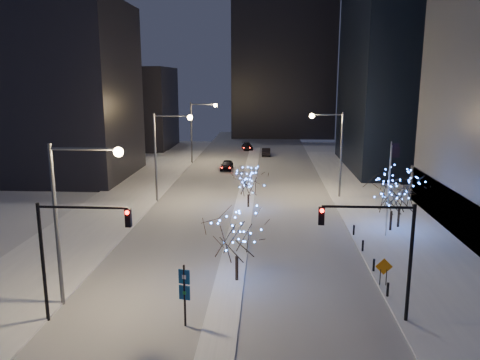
# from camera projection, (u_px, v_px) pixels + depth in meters

# --- Properties ---
(ground) EXTENTS (160.00, 160.00, 0.00)m
(ground) POSITION_uv_depth(u_px,v_px,m) (221.00, 326.00, 26.34)
(ground) COLOR white
(ground) RESTS_ON ground
(road) EXTENTS (20.00, 130.00, 0.02)m
(road) POSITION_uv_depth(u_px,v_px,m) (248.00, 187.00, 60.50)
(road) COLOR #AFB4BE
(road) RESTS_ON ground
(median) EXTENTS (2.00, 80.00, 0.15)m
(median) POSITION_uv_depth(u_px,v_px,m) (246.00, 196.00, 55.61)
(median) COLOR white
(median) RESTS_ON ground
(east_sidewalk) EXTENTS (10.00, 90.00, 0.15)m
(east_sidewalk) POSITION_uv_depth(u_px,v_px,m) (397.00, 223.00, 44.98)
(east_sidewalk) COLOR white
(east_sidewalk) RESTS_ON ground
(west_sidewalk) EXTENTS (8.00, 90.00, 0.15)m
(west_sidewalk) POSITION_uv_depth(u_px,v_px,m) (101.00, 218.00, 46.66)
(west_sidewalk) COLOR white
(west_sidewalk) RESTS_ON ground
(filler_west_near) EXTENTS (22.00, 18.00, 24.00)m
(filler_west_near) POSITION_uv_depth(u_px,v_px,m) (47.00, 91.00, 64.48)
(filler_west_near) COLOR black
(filler_west_near) RESTS_ON ground
(filler_west_far) EXTENTS (18.00, 16.00, 16.00)m
(filler_west_far) POSITION_uv_depth(u_px,v_px,m) (127.00, 108.00, 94.49)
(filler_west_far) COLOR black
(filler_west_far) RESTS_ON ground
(horizon_block) EXTENTS (24.00, 14.00, 42.00)m
(horizon_block) POSITION_uv_depth(u_px,v_px,m) (283.00, 48.00, 111.38)
(horizon_block) COLOR black
(horizon_block) RESTS_ON ground
(street_lamp_w_near) EXTENTS (4.40, 0.56, 10.00)m
(street_lamp_w_near) POSITION_uv_depth(u_px,v_px,m) (72.00, 203.00, 27.45)
(street_lamp_w_near) COLOR #595E66
(street_lamp_w_near) RESTS_ON ground
(street_lamp_w_mid) EXTENTS (4.40, 0.56, 10.00)m
(street_lamp_w_mid) POSITION_uv_depth(u_px,v_px,m) (164.00, 145.00, 51.85)
(street_lamp_w_mid) COLOR #595E66
(street_lamp_w_mid) RESTS_ON ground
(street_lamp_w_far) EXTENTS (4.40, 0.56, 10.00)m
(street_lamp_w_far) POSITION_uv_depth(u_px,v_px,m) (198.00, 124.00, 76.25)
(street_lamp_w_far) COLOR #595E66
(street_lamp_w_far) RESTS_ON ground
(street_lamp_east) EXTENTS (3.90, 0.56, 10.00)m
(street_lamp_east) POSITION_uv_depth(u_px,v_px,m) (334.00, 143.00, 53.69)
(street_lamp_east) COLOR #595E66
(street_lamp_east) RESTS_ON ground
(traffic_signal_west) EXTENTS (5.26, 0.43, 7.00)m
(traffic_signal_west) POSITION_uv_depth(u_px,v_px,m) (68.00, 243.00, 25.83)
(traffic_signal_west) COLOR black
(traffic_signal_west) RESTS_ON ground
(traffic_signal_east) EXTENTS (5.26, 0.43, 7.00)m
(traffic_signal_east) POSITION_uv_depth(u_px,v_px,m) (383.00, 243.00, 25.80)
(traffic_signal_east) COLOR black
(traffic_signal_east) RESTS_ON ground
(flagpoles) EXTENTS (1.35, 2.60, 8.00)m
(flagpoles) POSITION_uv_depth(u_px,v_px,m) (390.00, 181.00, 41.40)
(flagpoles) COLOR silver
(flagpoles) RESTS_ON east_sidewalk
(bollards) EXTENTS (0.16, 12.16, 0.90)m
(bollards) POSITION_uv_depth(u_px,v_px,m) (368.00, 255.00, 35.39)
(bollards) COLOR black
(bollards) RESTS_ON east_sidewalk
(car_near) EXTENTS (1.90, 4.44, 1.50)m
(car_near) POSITION_uv_depth(u_px,v_px,m) (227.00, 165.00, 71.76)
(car_near) COLOR black
(car_near) RESTS_ON ground
(car_mid) EXTENTS (1.54, 4.33, 1.42)m
(car_mid) POSITION_uv_depth(u_px,v_px,m) (266.00, 152.00, 85.31)
(car_mid) COLOR black
(car_mid) RESTS_ON ground
(car_far) EXTENTS (2.57, 4.82, 1.33)m
(car_far) POSITION_uv_depth(u_px,v_px,m) (247.00, 146.00, 92.49)
(car_far) COLOR black
(car_far) RESTS_ON ground
(holiday_tree_median_near) EXTENTS (4.14, 4.14, 5.05)m
(holiday_tree_median_near) POSITION_uv_depth(u_px,v_px,m) (237.00, 235.00, 31.38)
(holiday_tree_median_near) COLOR black
(holiday_tree_median_near) RESTS_ON median
(holiday_tree_median_far) EXTENTS (4.11, 4.11, 4.29)m
(holiday_tree_median_far) POSITION_uv_depth(u_px,v_px,m) (248.00, 182.00, 49.89)
(holiday_tree_median_far) COLOR black
(holiday_tree_median_far) RESTS_ON median
(holiday_tree_plaza_near) EXTENTS (6.04, 6.04, 5.53)m
(holiday_tree_plaza_near) POSITION_uv_depth(u_px,v_px,m) (393.00, 193.00, 41.95)
(holiday_tree_plaza_near) COLOR black
(holiday_tree_plaza_near) RESTS_ON east_sidewalk
(holiday_tree_plaza_far) EXTENTS (5.33, 5.33, 5.53)m
(holiday_tree_plaza_far) POSITION_uv_depth(u_px,v_px,m) (401.00, 190.00, 42.89)
(holiday_tree_plaza_far) COLOR black
(holiday_tree_plaza_far) RESTS_ON east_sidewalk
(wayfinding_sign) EXTENTS (0.65, 0.24, 3.66)m
(wayfinding_sign) POSITION_uv_depth(u_px,v_px,m) (184.00, 289.00, 25.85)
(wayfinding_sign) COLOR black
(wayfinding_sign) RESTS_ON ground
(construction_sign) EXTENTS (1.15, 0.06, 1.90)m
(construction_sign) POSITION_uv_depth(u_px,v_px,m) (384.00, 269.00, 30.98)
(construction_sign) COLOR black
(construction_sign) RESTS_ON east_sidewalk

